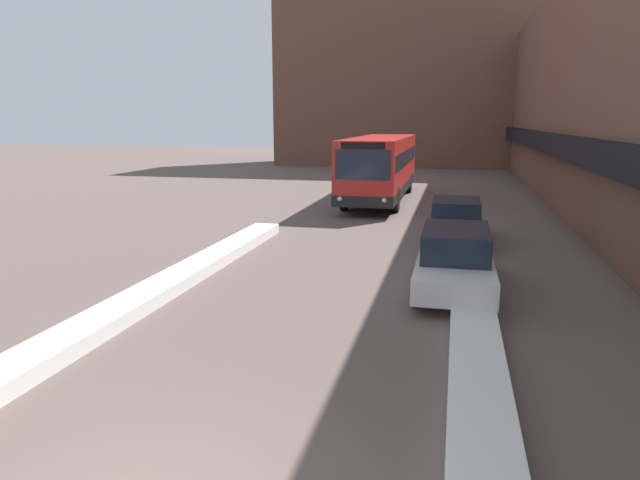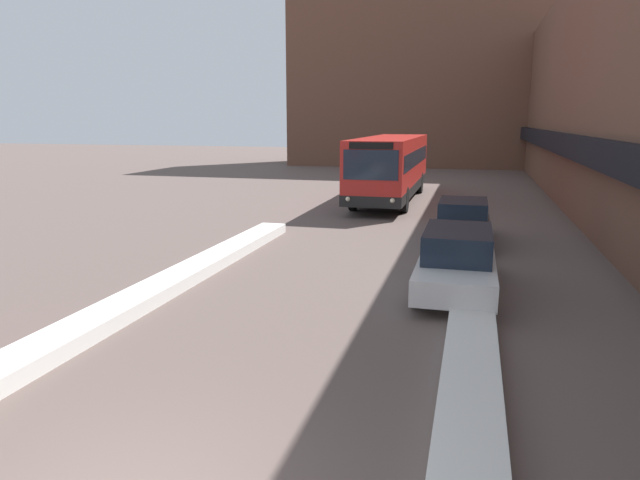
# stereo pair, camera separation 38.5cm
# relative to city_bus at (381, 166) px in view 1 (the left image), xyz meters

# --- Properties ---
(building_row_right) EXTENTS (5.50, 60.00, 10.84)m
(building_row_right) POSITION_rel_city_bus_xyz_m (10.60, -0.70, 3.62)
(building_row_right) COLOR brown
(building_row_right) RESTS_ON ground_plane
(building_backdrop_far) EXTENTS (26.00, 8.00, 16.54)m
(building_backdrop_far) POSITION_rel_city_bus_xyz_m (0.62, 24.60, 6.49)
(building_backdrop_far) COLOR brown
(building_backdrop_far) RESTS_ON ground_plane
(snow_bank_left) EXTENTS (0.90, 17.87, 0.32)m
(snow_bank_left) POSITION_rel_city_bus_xyz_m (-2.98, -18.34, -1.62)
(snow_bank_left) COLOR silver
(snow_bank_left) RESTS_ON ground_plane
(snow_bank_right) EXTENTS (0.90, 21.15, 0.31)m
(snow_bank_right) POSITION_rel_city_bus_xyz_m (4.22, -17.18, -1.62)
(snow_bank_right) COLOR silver
(snow_bank_right) RESTS_ON ground_plane
(city_bus) EXTENTS (2.64, 11.90, 3.24)m
(city_bus) POSITION_rel_city_bus_xyz_m (0.00, 0.00, 0.00)
(city_bus) COLOR red
(city_bus) RESTS_ON ground_plane
(parked_car_front) EXTENTS (1.83, 4.72, 1.51)m
(parked_car_front) POSITION_rel_city_bus_xyz_m (3.82, -15.30, -1.02)
(parked_car_front) COLOR silver
(parked_car_front) RESTS_ON ground_plane
(parked_car_back) EXTENTS (1.83, 4.23, 1.42)m
(parked_car_back) POSITION_rel_city_bus_xyz_m (3.82, -9.40, -1.06)
(parked_car_back) COLOR #38383D
(parked_car_back) RESTS_ON ground_plane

